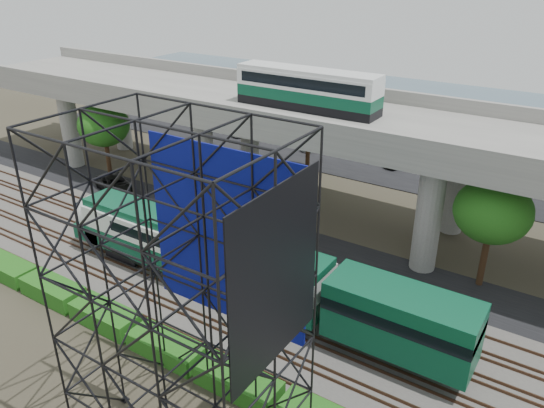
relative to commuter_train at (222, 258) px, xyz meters
The scene contains 13 objects.
ground 3.51m from the commuter_train, 95.31° to the right, with size 140.00×140.00×0.00m, color #474233.
ballast_bed 2.79m from the commuter_train, behind, with size 90.00×12.00×0.20m, color slate.
service_road 8.96m from the commuter_train, 91.25° to the left, with size 90.00×5.00×0.08m, color black.
parking_lot 32.13m from the commuter_train, 90.33° to the left, with size 90.00×18.00×0.08m, color black.
harbor_water 54.08m from the commuter_train, 90.20° to the left, with size 140.00×40.00×0.03m, color #3E5567.
rail_tracks 2.61m from the commuter_train, behind, with size 90.00×9.52×0.16m.
commuter_train is the anchor object (origin of this frame).
overpass 14.98m from the commuter_train, 91.30° to the left, with size 80.00×12.00×12.40m.
scaffold_tower 12.48m from the commuter_train, 59.33° to the right, with size 9.36×6.36×15.00m.
hedge_strip 6.76m from the commuter_train, 82.58° to the right, with size 34.60×1.80×1.20m.
trees 15.21m from the commuter_train, 108.91° to the left, with size 40.94×16.94×7.69m.
suv 20.66m from the commuter_train, 157.59° to the left, with size 2.55×5.53×1.54m, color black.
parked_cars 31.69m from the commuter_train, 87.16° to the left, with size 37.92×9.79×1.30m.
Camera 1 is at (18.77, -20.76, 20.29)m, focal length 35.00 mm.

